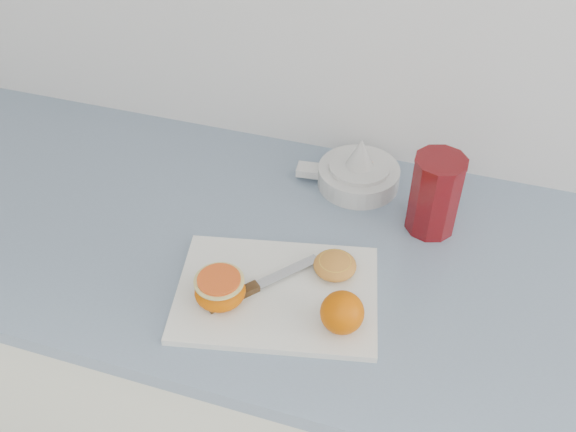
{
  "coord_description": "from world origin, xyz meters",
  "views": [
    {
      "loc": [
        -0.07,
        0.93,
        1.68
      ],
      "look_at": [
        -0.31,
        1.69,
        0.96
      ],
      "focal_mm": 40.0,
      "sensor_mm": 36.0,
      "label": 1
    }
  ],
  "objects": [
    {
      "name": "citrus_juicer",
      "position": [
        -0.24,
        1.9,
        0.92
      ],
      "size": [
        0.2,
        0.16,
        0.11
      ],
      "color": "white",
      "rests_on": "counter"
    },
    {
      "name": "cutting_board",
      "position": [
        -0.3,
        1.58,
        0.9
      ],
      "size": [
        0.36,
        0.29,
        0.01
      ],
      "primitive_type": "cube",
      "rotation": [
        0.0,
        0.0,
        0.21
      ],
      "color": "white",
      "rests_on": "counter"
    },
    {
      "name": "whole_orange",
      "position": [
        -0.18,
        1.54,
        0.94
      ],
      "size": [
        0.07,
        0.07,
        0.07
      ],
      "color": "#D94E00",
      "rests_on": "cutting_board"
    },
    {
      "name": "paring_knife",
      "position": [
        -0.34,
        1.55,
        0.91
      ],
      "size": [
        0.14,
        0.17,
        0.01
      ],
      "color": "#4C341C",
      "rests_on": "cutting_board"
    },
    {
      "name": "squeezed_shell",
      "position": [
        -0.22,
        1.65,
        0.92
      ],
      "size": [
        0.07,
        0.07,
        0.03
      ],
      "color": "#C87B2B",
      "rests_on": "cutting_board"
    },
    {
      "name": "counter",
      "position": [
        -0.16,
        1.7,
        0.45
      ],
      "size": [
        2.39,
        0.64,
        0.89
      ],
      "color": "white",
      "rests_on": "ground"
    },
    {
      "name": "red_tumbler",
      "position": [
        -0.09,
        1.82,
        0.96
      ],
      "size": [
        0.09,
        0.09,
        0.15
      ],
      "color": "maroon",
      "rests_on": "counter"
    },
    {
      "name": "half_orange",
      "position": [
        -0.37,
        1.53,
        0.93
      ],
      "size": [
        0.08,
        0.08,
        0.05
      ],
      "color": "#D94E00",
      "rests_on": "cutting_board"
    }
  ]
}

